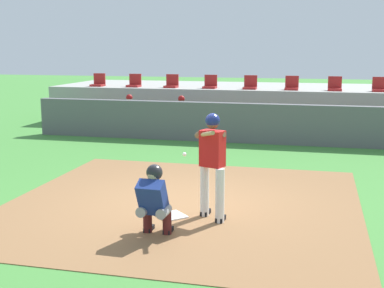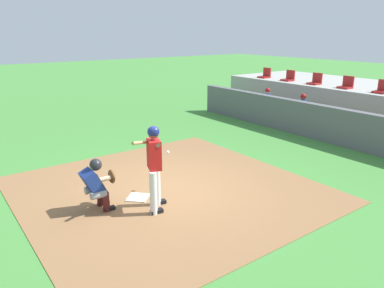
% 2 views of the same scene
% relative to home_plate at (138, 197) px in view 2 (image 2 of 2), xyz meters
% --- Properties ---
extents(ground_plane, '(80.00, 80.00, 0.00)m').
position_rel_home_plate_xyz_m(ground_plane, '(0.00, 0.80, -0.02)').
color(ground_plane, '#428438').
extents(dirt_infield, '(6.40, 6.40, 0.01)m').
position_rel_home_plate_xyz_m(dirt_infield, '(0.00, 0.80, -0.02)').
color(dirt_infield, olive).
rests_on(dirt_infield, ground).
extents(home_plate, '(0.62, 0.62, 0.02)m').
position_rel_home_plate_xyz_m(home_plate, '(0.00, 0.00, 0.00)').
color(home_plate, white).
rests_on(home_plate, dirt_infield).
extents(batter_at_plate, '(0.59, 0.87, 1.80)m').
position_rel_home_plate_xyz_m(batter_at_plate, '(0.69, 0.05, 1.01)').
color(batter_at_plate, silver).
rests_on(batter_at_plate, ground).
extents(catcher_crouched, '(0.49, 2.07, 1.13)m').
position_rel_home_plate_xyz_m(catcher_crouched, '(-0.00, -0.90, 0.59)').
color(catcher_crouched, gray).
rests_on(catcher_crouched, ground).
extents(dugout_wall, '(13.00, 0.30, 1.20)m').
position_rel_home_plate_xyz_m(dugout_wall, '(0.00, 7.30, 0.58)').
color(dugout_wall, '#59595E').
rests_on(dugout_wall, ground).
extents(dugout_bench, '(11.80, 0.44, 0.45)m').
position_rel_home_plate_xyz_m(dugout_bench, '(0.00, 8.30, 0.20)').
color(dugout_bench, olive).
rests_on(dugout_bench, ground).
extents(dugout_player_0, '(0.49, 0.70, 1.30)m').
position_rel_home_plate_xyz_m(dugout_player_0, '(-3.83, 8.14, 0.65)').
color(dugout_player_0, '#939399').
rests_on(dugout_player_0, ground).
extents(dugout_player_1, '(0.49, 0.70, 1.30)m').
position_rel_home_plate_xyz_m(dugout_player_1, '(-2.01, 8.14, 0.65)').
color(dugout_player_1, '#939399').
rests_on(dugout_player_1, ground).
extents(stadium_seat_0, '(0.46, 0.46, 0.48)m').
position_rel_home_plate_xyz_m(stadium_seat_0, '(-5.78, 10.18, 1.51)').
color(stadium_seat_0, '#A51E1E').
rests_on(stadium_seat_0, stands_platform).
extents(stadium_seat_1, '(0.46, 0.46, 0.48)m').
position_rel_home_plate_xyz_m(stadium_seat_1, '(-4.33, 10.18, 1.51)').
color(stadium_seat_1, '#A51E1E').
rests_on(stadium_seat_1, stands_platform).
extents(stadium_seat_2, '(0.46, 0.46, 0.48)m').
position_rel_home_plate_xyz_m(stadium_seat_2, '(-2.89, 10.18, 1.51)').
color(stadium_seat_2, '#A51E1E').
rests_on(stadium_seat_2, stands_platform).
extents(stadium_seat_3, '(0.46, 0.46, 0.48)m').
position_rel_home_plate_xyz_m(stadium_seat_3, '(-1.44, 10.18, 1.51)').
color(stadium_seat_3, '#A51E1E').
rests_on(stadium_seat_3, stands_platform).
extents(stadium_seat_4, '(0.46, 0.46, 0.48)m').
position_rel_home_plate_xyz_m(stadium_seat_4, '(0.00, 10.18, 1.51)').
color(stadium_seat_4, '#A51E1E').
rests_on(stadium_seat_4, stands_platform).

